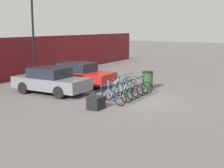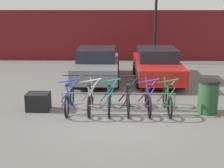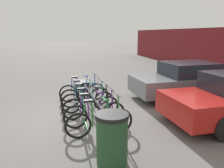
{
  "view_description": "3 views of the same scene",
  "coord_description": "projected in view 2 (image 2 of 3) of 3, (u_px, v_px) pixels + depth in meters",
  "views": [
    {
      "loc": [
        -13.6,
        -6.52,
        3.52
      ],
      "look_at": [
        -0.82,
        0.83,
        0.82
      ],
      "focal_mm": 50.0,
      "sensor_mm": 36.0,
      "label": 1
    },
    {
      "loc": [
        -0.05,
        -8.56,
        3.27
      ],
      "look_at": [
        -0.23,
        0.75,
        0.83
      ],
      "focal_mm": 50.0,
      "sensor_mm": 36.0,
      "label": 2
    },
    {
      "loc": [
        6.35,
        -0.53,
        2.48
      ],
      "look_at": [
        -1.17,
        1.58,
        0.67
      ],
      "focal_mm": 35.0,
      "sensor_mm": 36.0,
      "label": 3
    }
  ],
  "objects": [
    {
      "name": "car_red",
      "position": [
        157.0,
        65.0,
        13.36
      ],
      "size": [
        1.91,
        4.39,
        1.4
      ],
      "color": "red",
      "rests_on": "ground"
    },
    {
      "name": "cargo_crate",
      "position": [
        38.0,
        102.0,
        9.72
      ],
      "size": [
        0.7,
        0.56,
        0.55
      ],
      "primitive_type": "cube",
      "color": "black",
      "rests_on": "ground"
    },
    {
      "name": "bicycle_silver",
      "position": [
        91.0,
        100.0,
        9.53
      ],
      "size": [
        0.68,
        1.71,
        1.05
      ],
      "rotation": [
        0.0,
        0.0,
        0.01
      ],
      "color": "black",
      "rests_on": "ground"
    },
    {
      "name": "car_grey",
      "position": [
        97.0,
        65.0,
        13.35
      ],
      "size": [
        1.91,
        4.19,
        1.4
      ],
      "color": "slate",
      "rests_on": "ground"
    },
    {
      "name": "bicycle_purple",
      "position": [
        148.0,
        100.0,
        9.5
      ],
      "size": [
        0.68,
        1.71,
        1.05
      ],
      "rotation": [
        0.0,
        0.0,
        -0.04
      ],
      "color": "black",
      "rests_on": "ground"
    },
    {
      "name": "ground_plane",
      "position": [
        119.0,
        118.0,
        9.1
      ],
      "size": [
        120.0,
        120.0,
        0.0
      ],
      "primitive_type": "plane",
      "color": "#605E5B"
    },
    {
      "name": "trash_bin",
      "position": [
        208.0,
        96.0,
        9.41
      ],
      "size": [
        0.63,
        0.63,
        1.03
      ],
      "color": "#234728",
      "rests_on": "ground"
    },
    {
      "name": "bike_rack",
      "position": [
        118.0,
        95.0,
        9.63
      ],
      "size": [
        3.54,
        0.04,
        0.57
      ],
      "color": "gray",
      "rests_on": "ground"
    },
    {
      "name": "bicycle_blue",
      "position": [
        69.0,
        100.0,
        9.54
      ],
      "size": [
        0.68,
        1.71,
        1.05
      ],
      "rotation": [
        0.0,
        0.0,
        0.04
      ],
      "color": "black",
      "rests_on": "ground"
    },
    {
      "name": "bicycle_black",
      "position": [
        128.0,
        100.0,
        9.51
      ],
      "size": [
        0.68,
        1.71,
        1.05
      ],
      "rotation": [
        0.0,
        0.0,
        0.05
      ],
      "color": "black",
      "rests_on": "ground"
    },
    {
      "name": "hoarding_wall",
      "position": [
        119.0,
        36.0,
        17.93
      ],
      "size": [
        36.0,
        0.16,
        2.86
      ],
      "primitive_type": "cube",
      "color": "maroon",
      "rests_on": "ground"
    },
    {
      "name": "bicycle_teal",
      "position": [
        110.0,
        100.0,
        9.52
      ],
      "size": [
        0.68,
        1.71,
        1.05
      ],
      "rotation": [
        0.0,
        0.0,
        -0.07
      ],
      "color": "black",
      "rests_on": "ground"
    },
    {
      "name": "bicycle_green",
      "position": [
        167.0,
        100.0,
        9.49
      ],
      "size": [
        0.68,
        1.71,
        1.05
      ],
      "rotation": [
        0.0,
        0.0,
        -0.01
      ],
      "color": "black",
      "rests_on": "ground"
    }
  ]
}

